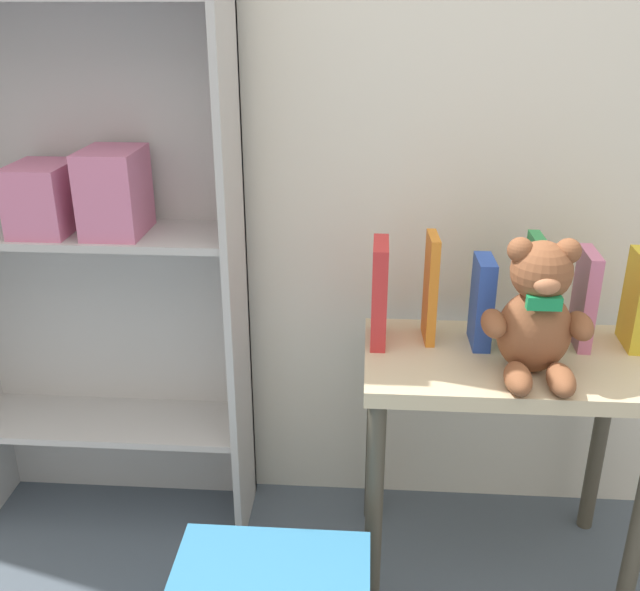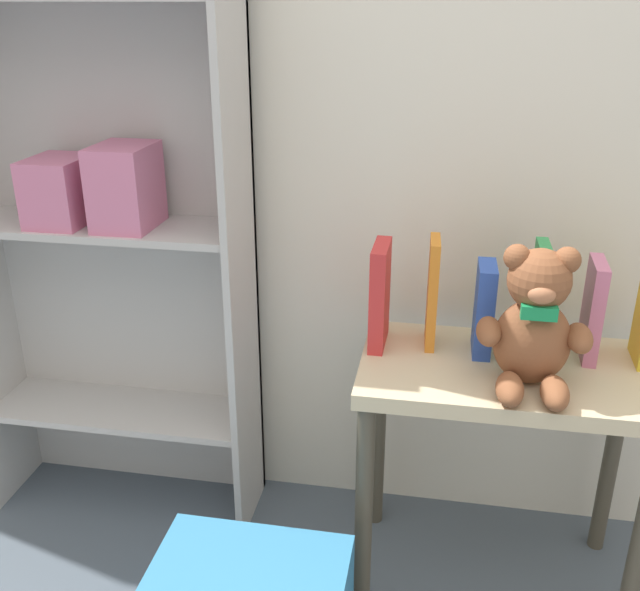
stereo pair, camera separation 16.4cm
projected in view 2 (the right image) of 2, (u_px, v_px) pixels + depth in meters
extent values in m
cube|color=silver|center=(450.00, 41.00, 1.61)|extent=(4.80, 0.06, 2.50)
cube|color=#BCB7B2|center=(239.00, 234.00, 1.70)|extent=(0.02, 0.24, 1.64)
cube|color=#BCB7B2|center=(119.00, 214.00, 1.86)|extent=(0.73, 0.02, 1.64)
cube|color=#BCB7B2|center=(123.00, 409.00, 1.96)|extent=(0.70, 0.22, 0.02)
cube|color=#BCB7B2|center=(100.00, 227.00, 1.76)|extent=(0.70, 0.22, 0.02)
cube|color=#D17093|center=(60.00, 191.00, 1.73)|extent=(0.13, 0.17, 0.16)
cube|color=#D17093|center=(126.00, 187.00, 1.69)|extent=(0.13, 0.17, 0.20)
cube|color=beige|center=(507.00, 373.00, 1.57)|extent=(0.65, 0.37, 0.04)
cylinder|color=#494233|center=(364.00, 512.00, 1.59)|extent=(0.04, 0.04, 0.56)
cylinder|color=#494233|center=(640.00, 544.00, 1.50)|extent=(0.04, 0.04, 0.56)
cylinder|color=#494233|center=(378.00, 434.00, 1.88)|extent=(0.04, 0.04, 0.56)
cylinder|color=#494233|center=(611.00, 457.00, 1.78)|extent=(0.04, 0.04, 0.56)
ellipsoid|color=brown|center=(532.00, 342.00, 1.47)|extent=(0.16, 0.12, 0.19)
sphere|color=brown|center=(539.00, 280.00, 1.42)|extent=(0.13, 0.13, 0.13)
sphere|color=brown|center=(517.00, 257.00, 1.41)|extent=(0.05, 0.05, 0.05)
sphere|color=brown|center=(567.00, 260.00, 1.39)|extent=(0.05, 0.05, 0.05)
ellipsoid|color=#B56E48|center=(542.00, 294.00, 1.37)|extent=(0.05, 0.04, 0.04)
ellipsoid|color=brown|center=(489.00, 331.00, 1.46)|extent=(0.05, 0.10, 0.05)
ellipsoid|color=brown|center=(579.00, 338.00, 1.43)|extent=(0.05, 0.10, 0.05)
ellipsoid|color=brown|center=(510.00, 389.00, 1.42)|extent=(0.06, 0.11, 0.06)
ellipsoid|color=brown|center=(555.00, 393.00, 1.41)|extent=(0.06, 0.11, 0.06)
cube|color=#198E4C|center=(539.00, 313.00, 1.39)|extent=(0.07, 0.02, 0.03)
cube|color=red|center=(380.00, 295.00, 1.62)|extent=(0.04, 0.13, 0.24)
cube|color=orange|center=(432.00, 293.00, 1.62)|extent=(0.03, 0.10, 0.26)
cube|color=#2D51B7|center=(484.00, 309.00, 1.59)|extent=(0.04, 0.11, 0.21)
cube|color=#33934C|center=(539.00, 301.00, 1.58)|extent=(0.03, 0.13, 0.25)
cube|color=#D17093|center=(593.00, 310.00, 1.57)|extent=(0.03, 0.12, 0.23)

